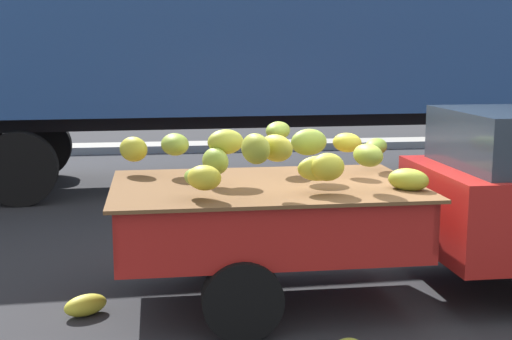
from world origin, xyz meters
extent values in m
plane|color=#28282B|center=(0.00, 0.00, 0.00)|extent=(220.00, 220.00, 0.00)
cube|color=gray|center=(0.00, 9.62, 0.08)|extent=(80.00, 0.80, 0.16)
cube|color=#28333D|center=(1.10, -0.04, 1.44)|extent=(1.03, 1.45, 0.52)
cube|color=#B21E19|center=(-1.15, -0.06, 0.58)|extent=(2.56, 1.65, 0.08)
cube|color=#B21E19|center=(-1.15, 0.74, 0.84)|extent=(2.55, 0.07, 0.44)
cube|color=#B21E19|center=(-1.14, -0.85, 0.84)|extent=(2.55, 0.07, 0.44)
cube|color=#B21E19|center=(0.10, -0.05, 0.84)|extent=(0.06, 1.63, 0.44)
cube|color=#B21E19|center=(-2.40, -0.07, 0.84)|extent=(0.06, 1.63, 0.44)
cube|color=#B21914|center=(-1.16, 0.77, 0.80)|extent=(2.45, 0.03, 0.07)
cube|color=brown|center=(-1.15, -0.06, 1.07)|extent=(2.69, 1.77, 0.03)
ellipsoid|color=olive|center=(0.02, 0.48, 1.32)|extent=(0.36, 0.43, 0.16)
ellipsoid|color=olive|center=(-0.73, 0.08, 1.43)|extent=(0.39, 0.32, 0.24)
ellipsoid|color=#98A12A|center=(0.01, -0.46, 1.17)|extent=(0.42, 0.41, 0.19)
ellipsoid|color=olive|center=(-0.94, 0.53, 1.48)|extent=(0.35, 0.40, 0.17)
ellipsoid|color=#93A631|center=(-0.35, -0.48, 1.39)|extent=(0.28, 0.37, 0.19)
ellipsoid|color=#8AA432|center=(-1.92, 0.47, 1.38)|extent=(0.31, 0.39, 0.21)
ellipsoid|color=gold|center=(-1.15, -0.60, 1.48)|extent=(0.34, 0.39, 0.22)
ellipsoid|color=gold|center=(-2.30, 0.60, 1.32)|extent=(0.37, 0.38, 0.23)
ellipsoid|color=gold|center=(-0.71, -0.54, 1.30)|extent=(0.33, 0.30, 0.23)
ellipsoid|color=olive|center=(-1.74, -0.59, 1.25)|extent=(0.38, 0.43, 0.16)
ellipsoid|color=#ADB12F|center=(-1.49, 0.02, 1.45)|extent=(0.40, 0.36, 0.22)
ellipsoid|color=#9FA72C|center=(-1.33, -0.73, 1.49)|extent=(0.29, 0.36, 0.24)
ellipsoid|color=gold|center=(-0.33, 0.29, 1.39)|extent=(0.35, 0.36, 0.18)
ellipsoid|color=olive|center=(-1.59, -0.11, 1.30)|extent=(0.30, 0.35, 0.23)
ellipsoid|color=gold|center=(-1.72, -0.65, 1.26)|extent=(0.37, 0.36, 0.20)
ellipsoid|color=gold|center=(-0.77, -0.48, 1.29)|extent=(0.39, 0.23, 0.21)
cylinder|color=black|center=(1.33, 0.75, 0.32)|extent=(0.64, 0.20, 0.64)
cylinder|color=black|center=(-1.46, 0.73, 0.32)|extent=(0.64, 0.20, 0.64)
cylinder|color=black|center=(-1.45, -0.85, 0.32)|extent=(0.64, 0.20, 0.64)
cube|color=navy|center=(-0.53, 5.68, 2.60)|extent=(12.09, 2.96, 2.70)
cube|color=black|center=(-0.53, 5.68, 1.10)|extent=(11.05, 0.82, 0.30)
cylinder|color=black|center=(-4.17, 6.74, 0.54)|extent=(1.09, 0.34, 1.08)
cylinder|color=black|center=(-4.08, 4.35, 0.54)|extent=(1.09, 0.34, 1.08)
cylinder|color=#38383A|center=(2.77, 5.81, 0.62)|extent=(0.18, 0.18, 1.25)
ellipsoid|color=gold|center=(-2.72, -0.17, 0.09)|extent=(0.43, 0.37, 0.18)
camera|label=1|loc=(-2.05, -6.05, 2.26)|focal=49.43mm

